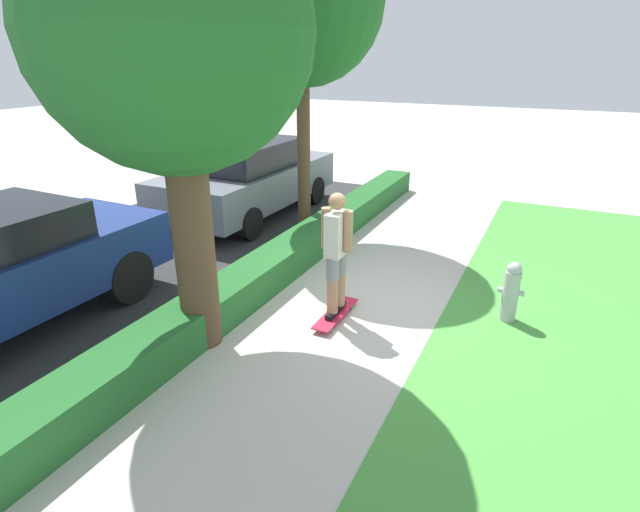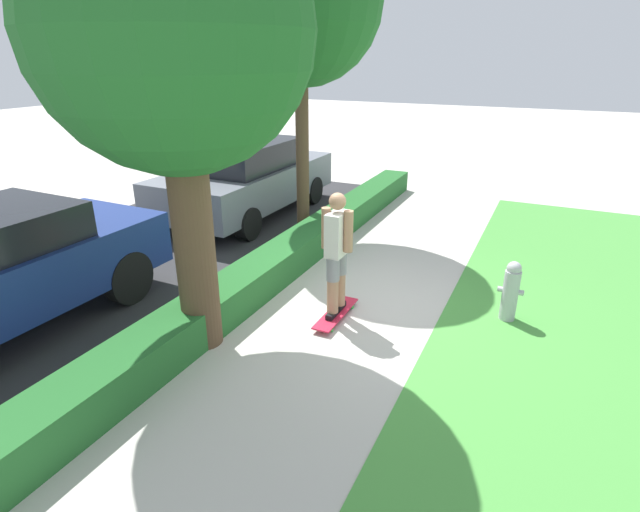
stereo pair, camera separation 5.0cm
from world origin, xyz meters
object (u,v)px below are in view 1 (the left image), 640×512
object	(u,v)px
tree_near	(173,36)
tree_mid	(302,2)
skateboard	(336,314)
skater_person	(337,252)
fire_hydrant	(511,292)
parked_car_middle	(247,177)

from	to	relation	value
tree_near	tree_mid	size ratio (longest dim) A/B	0.89
skateboard	tree_near	world-z (taller)	tree_near
tree_mid	skater_person	bearing A→B (deg)	-145.59
tree_mid	fire_hydrant	xyz separation A→B (m)	(-1.89, -3.99, -3.64)
skateboard	tree_mid	distance (m)	5.26
tree_near	skater_person	bearing A→B (deg)	-45.36
skateboard	tree_mid	xyz separation A→B (m)	(2.83, 1.94, 3.99)
skateboard	fire_hydrant	xyz separation A→B (m)	(0.95, -2.05, 0.34)
tree_mid	parked_car_middle	size ratio (longest dim) A/B	1.23
tree_mid	fire_hydrant	world-z (taller)	tree_mid
skater_person	tree_mid	world-z (taller)	tree_mid
tree_near	parked_car_middle	size ratio (longest dim) A/B	1.10
skateboard	tree_mid	size ratio (longest dim) A/B	0.18
skater_person	fire_hydrant	size ratio (longest dim) A/B	1.98
skateboard	skater_person	world-z (taller)	skater_person
skater_person	tree_near	bearing A→B (deg)	134.64
skater_person	fire_hydrant	bearing A→B (deg)	-65.25
tree_near	parked_car_middle	bearing A→B (deg)	27.36
skater_person	tree_mid	distance (m)	4.63
skateboard	skater_person	size ratio (longest dim) A/B	0.61
skater_person	parked_car_middle	distance (m)	4.98
tree_mid	fire_hydrant	bearing A→B (deg)	-115.30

